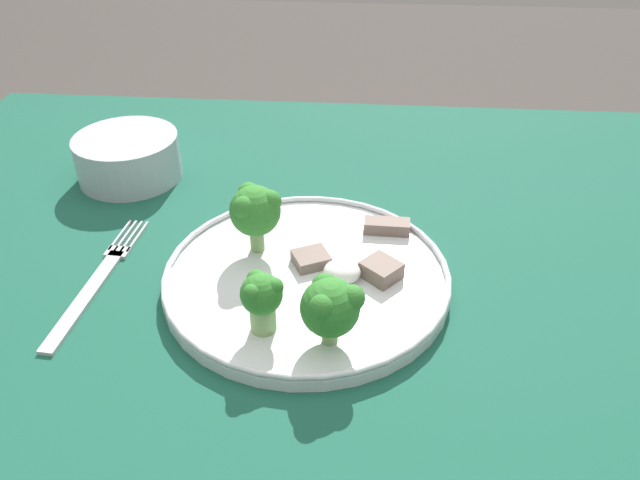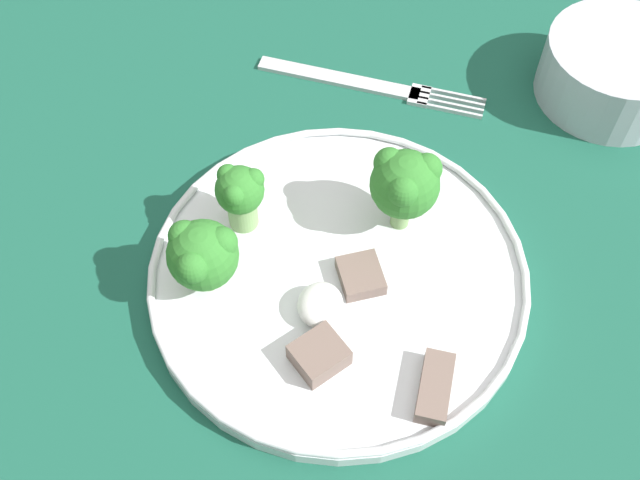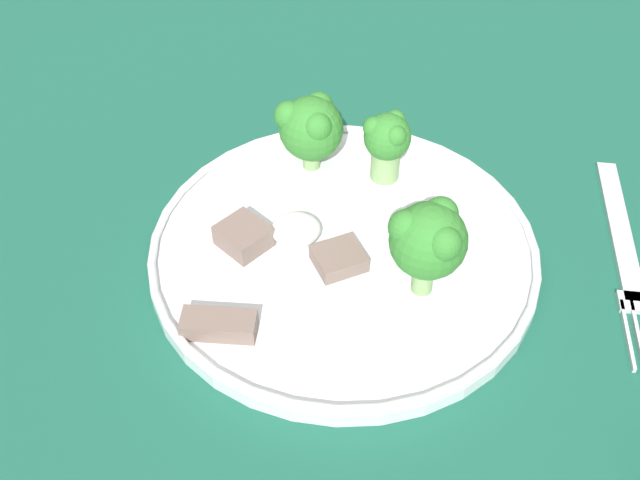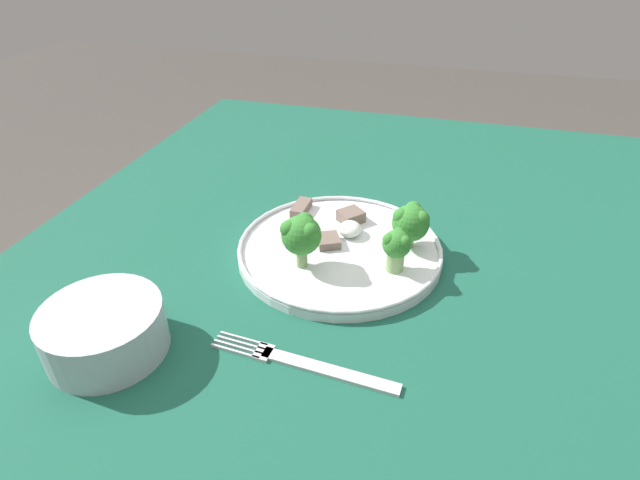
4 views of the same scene
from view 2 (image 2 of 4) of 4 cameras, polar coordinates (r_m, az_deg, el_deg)
The scene contains 11 objects.
table at distance 0.64m, azimuth -2.42°, elevation -9.39°, with size 1.12×0.98×0.73m.
dinner_plate at distance 0.55m, azimuth 1.40°, elevation -2.65°, with size 0.28×0.28×0.02m.
fork at distance 0.69m, azimuth 3.68°, elevation 11.70°, with size 0.03×0.21×0.00m.
cream_bowl at distance 0.71m, azimuth 21.54°, elevation 11.84°, with size 0.13×0.13×0.06m.
broccoli_floret_near_rim_left at distance 0.55m, azimuth -6.11°, elevation 3.60°, with size 0.04×0.04×0.06m.
broccoli_floret_center_left at distance 0.54m, azimuth 6.49°, elevation 4.32°, with size 0.05×0.05×0.07m.
broccoli_floret_back_left at distance 0.52m, azimuth -9.02°, elevation -1.23°, with size 0.05×0.05×0.06m.
meat_slice_front_slice at distance 0.54m, azimuth 3.12°, elevation -2.73°, with size 0.04×0.04×0.01m.
meat_slice_middle_slice at distance 0.51m, azimuth -0.06°, elevation -8.75°, with size 0.05×0.05×0.02m.
meat_slice_rear_slice at distance 0.51m, azimuth 8.75°, elevation -11.05°, with size 0.05×0.02×0.01m.
sauce_dollop at distance 0.53m, azimuth 0.02°, elevation -4.95°, with size 0.04×0.03×0.02m.
Camera 2 is at (0.26, 0.08, 1.21)m, focal length 42.00 mm.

